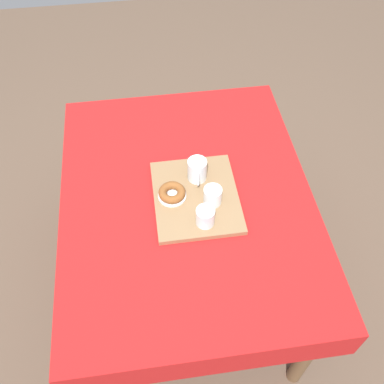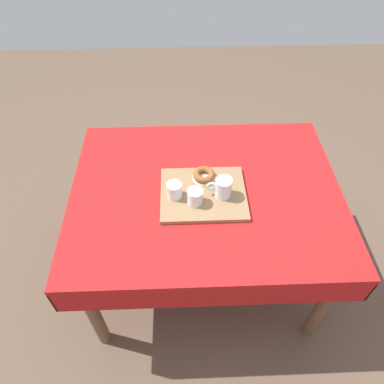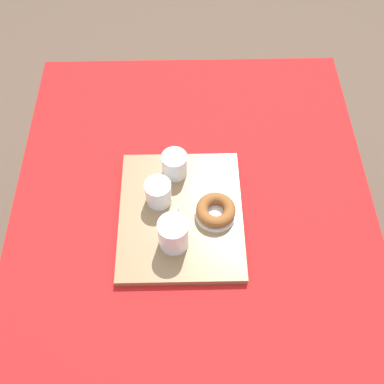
# 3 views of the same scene
# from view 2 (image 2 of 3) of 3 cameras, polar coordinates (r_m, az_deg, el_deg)

# --- Properties ---
(ground_plane) EXTENTS (6.00, 6.00, 0.00)m
(ground_plane) POSITION_cam_2_polar(r_m,az_deg,el_deg) (2.30, 1.73, -11.96)
(ground_plane) COLOR brown
(dining_table) EXTENTS (1.30, 1.02, 0.72)m
(dining_table) POSITION_cam_2_polar(r_m,az_deg,el_deg) (1.79, 2.18, -1.70)
(dining_table) COLOR red
(dining_table) RESTS_ON ground
(serving_tray) EXTENTS (0.40, 0.34, 0.02)m
(serving_tray) POSITION_cam_2_polar(r_m,az_deg,el_deg) (1.69, 1.80, -0.31)
(serving_tray) COLOR olive
(serving_tray) RESTS_ON dining_table
(tea_mug_left) EXTENTS (0.12, 0.08, 0.10)m
(tea_mug_left) POSITION_cam_2_polar(r_m,az_deg,el_deg) (1.64, 4.98, 0.64)
(tea_mug_left) COLOR white
(tea_mug_left) RESTS_ON serving_tray
(water_glass_near) EXTENTS (0.07, 0.07, 0.08)m
(water_glass_near) POSITION_cam_2_polar(r_m,az_deg,el_deg) (1.61, 0.49, -0.86)
(water_glass_near) COLOR white
(water_glass_near) RESTS_ON serving_tray
(water_glass_far) EXTENTS (0.07, 0.07, 0.08)m
(water_glass_far) POSITION_cam_2_polar(r_m,az_deg,el_deg) (1.64, -2.84, 0.20)
(water_glass_far) COLOR white
(water_glass_far) RESTS_ON serving_tray
(donut_plate_left) EXTENTS (0.11, 0.11, 0.01)m
(donut_plate_left) POSITION_cam_2_polar(r_m,az_deg,el_deg) (1.74, 1.89, 2.33)
(donut_plate_left) COLOR white
(donut_plate_left) RESTS_ON serving_tray
(sugar_donut_left) EXTENTS (0.11, 0.11, 0.03)m
(sugar_donut_left) POSITION_cam_2_polar(r_m,az_deg,el_deg) (1.73, 1.91, 2.80)
(sugar_donut_left) COLOR brown
(sugar_donut_left) RESTS_ON donut_plate_left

